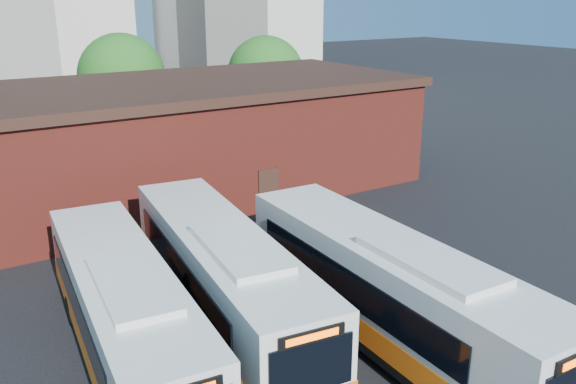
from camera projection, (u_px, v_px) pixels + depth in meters
ground at (411, 352)px, 19.84m from camera, size 220.00×220.00×0.00m
bus_west at (125, 318)px, 18.77m from camera, size 3.96×13.12×3.53m
bus_midwest at (224, 282)px, 20.96m from camera, size 4.41×13.74×3.69m
bus_mideast at (391, 297)px, 19.85m from camera, size 3.40×14.04×3.80m
transit_worker at (519, 355)px, 18.03m from camera, size 0.49×0.72×1.90m
depot_building at (169, 138)px, 34.82m from camera, size 28.60×12.60×6.40m
tree_mid at (122, 77)px, 46.48m from camera, size 6.56×6.56×8.36m
tree_east at (266, 74)px, 49.81m from camera, size 6.24×6.24×7.96m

